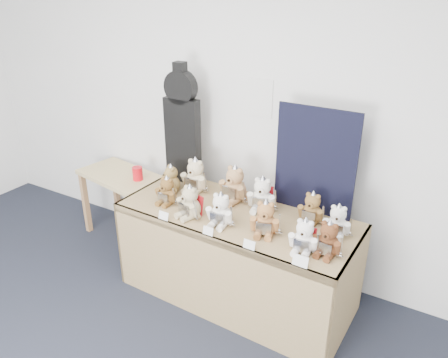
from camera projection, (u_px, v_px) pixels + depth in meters
The scene contains 22 objects.
room_shell at pixel (260, 98), 3.42m from camera, with size 6.00×6.00×6.00m.
display_table at pixel (232, 237), 3.27m from camera, with size 1.83×0.81×0.75m.
side_table at pixel (121, 185), 4.17m from camera, with size 0.88×0.59×0.68m.
guitar_case at pixel (182, 126), 3.60m from camera, with size 0.31×0.10×1.01m.
navy_board at pixel (315, 162), 3.14m from camera, with size 0.60×0.02×0.80m, color black.
red_cup at pixel (138, 173), 3.97m from camera, with size 0.09×0.09×0.12m, color red.
teddy_front_far_left at pixel (167, 192), 3.38m from camera, with size 0.20×0.16×0.25m.
teddy_front_left at pixel (190, 203), 3.18m from camera, with size 0.23×0.21×0.28m.
teddy_front_centre at pixel (221, 211), 3.08m from camera, with size 0.23×0.19×0.28m.
teddy_front_right at pixel (265, 219), 2.96m from camera, with size 0.23×0.21×0.28m.
teddy_front_far_right at pixel (304, 237), 2.77m from camera, with size 0.22×0.18×0.26m.
teddy_front_end at pixel (328, 240), 2.74m from camera, with size 0.22×0.18×0.26m.
teddy_back_left at pixel (195, 177), 3.57m from camera, with size 0.26×0.21×0.32m.
teddy_back_centre_left at pixel (234, 185), 3.41m from camera, with size 0.27×0.23×0.33m.
teddy_back_centre_right at pixel (262, 196), 3.28m from camera, with size 0.25×0.22×0.30m.
teddy_back_right at pixel (312, 209), 3.11m from camera, with size 0.21×0.17×0.26m.
teddy_back_end at pixel (337, 222), 2.95m from camera, with size 0.21×0.18×0.26m.
teddy_back_far_left at pixel (171, 180), 3.58m from camera, with size 0.21×0.21×0.25m.
entry_card_a at pixel (164, 216), 3.17m from camera, with size 0.09×0.00×0.06m, color silver.
entry_card_b at pixel (208, 231), 2.98m from camera, with size 0.08×0.00×0.06m, color silver.
entry_card_c at pixel (249, 245), 2.83m from camera, with size 0.08×0.00×0.06m, color silver.
entry_card_d at pixel (300, 261), 2.65m from camera, with size 0.10×0.00×0.07m, color silver.
Camera 1 is at (1.67, -0.56, 2.35)m, focal length 35.00 mm.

